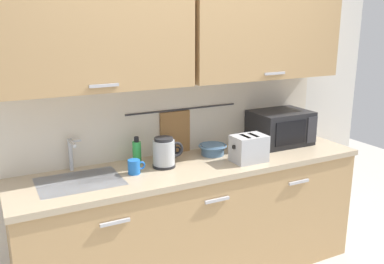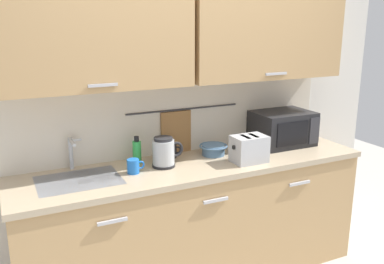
{
  "view_description": "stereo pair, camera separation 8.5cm",
  "coord_description": "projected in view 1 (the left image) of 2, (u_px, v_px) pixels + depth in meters",
  "views": [
    {
      "loc": [
        -1.31,
        -2.2,
        1.88
      ],
      "look_at": [
        -0.01,
        0.33,
        1.12
      ],
      "focal_mm": 39.44,
      "sensor_mm": 36.0,
      "label": 1
    },
    {
      "loc": [
        -1.23,
        -2.23,
        1.88
      ],
      "look_at": [
        -0.01,
        0.33,
        1.12
      ],
      "focal_mm": 39.44,
      "sensor_mm": 36.0,
      "label": 2
    }
  ],
  "objects": [
    {
      "name": "microwave",
      "position": [
        280.0,
        128.0,
        3.4
      ],
      "size": [
        0.46,
        0.35,
        0.27
      ],
      "color": "black",
      "rests_on": "counter_unit"
    },
    {
      "name": "electric_kettle",
      "position": [
        164.0,
        153.0,
        2.88
      ],
      "size": [
        0.23,
        0.16,
        0.21
      ],
      "color": "black",
      "rests_on": "counter_unit"
    },
    {
      "name": "mixing_bowl",
      "position": [
        213.0,
        149.0,
        3.15
      ],
      "size": [
        0.21,
        0.21,
        0.08
      ],
      "color": "#4C7093",
      "rests_on": "counter_unit"
    },
    {
      "name": "counter_unit",
      "position": [
        194.0,
        220.0,
        3.09
      ],
      "size": [
        2.53,
        0.64,
        0.9
      ],
      "color": "tan",
      "rests_on": "ground"
    },
    {
      "name": "mug_near_sink",
      "position": [
        134.0,
        167.0,
        2.76
      ],
      "size": [
        0.12,
        0.08,
        0.09
      ],
      "color": "blue",
      "rests_on": "counter_unit"
    },
    {
      "name": "toaster",
      "position": [
        249.0,
        148.0,
        2.99
      ],
      "size": [
        0.26,
        0.17,
        0.19
      ],
      "color": "#B7BABF",
      "rests_on": "counter_unit"
    },
    {
      "name": "mug_by_kettle",
      "position": [
        171.0,
        151.0,
        3.08
      ],
      "size": [
        0.12,
        0.08,
        0.09
      ],
      "color": "black",
      "rests_on": "counter_unit"
    },
    {
      "name": "sink_faucet",
      "position": [
        71.0,
        151.0,
        2.78
      ],
      "size": [
        0.09,
        0.17,
        0.22
      ],
      "color": "#B2B5BA",
      "rests_on": "counter_unit"
    },
    {
      "name": "back_wall_assembly",
      "position": [
        180.0,
        71.0,
        3.01
      ],
      "size": [
        3.7,
        0.41,
        2.5
      ],
      "color": "silver",
      "rests_on": "ground"
    },
    {
      "name": "dish_soap_bottle",
      "position": [
        137.0,
        152.0,
        2.94
      ],
      "size": [
        0.06,
        0.06,
        0.2
      ],
      "color": "green",
      "rests_on": "counter_unit"
    }
  ]
}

